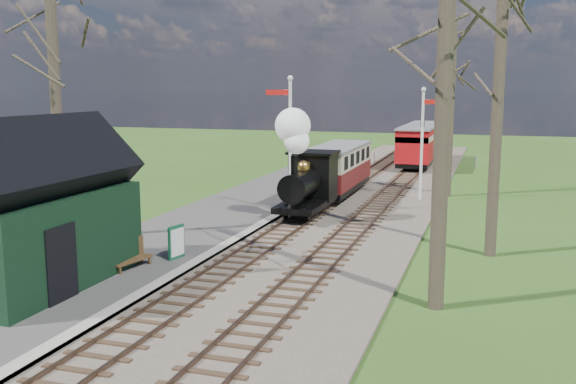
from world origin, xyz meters
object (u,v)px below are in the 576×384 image
object	(u,v)px
semaphore_far	(424,135)
locomotive	(305,170)
semaphore_near	(289,136)
bench	(128,255)
person	(124,240)
station_shed	(37,213)
red_carriage_b	(425,140)
red_carriage_a	(416,146)
coach	(338,167)
sign_board	(176,242)

from	to	relation	value
semaphore_far	locomotive	xyz separation A→B (m)	(-4.39, -6.04, -1.19)
semaphore_near	bench	distance (m)	10.41
bench	person	distance (m)	0.64
station_shed	red_carriage_b	size ratio (longest dim) A/B	1.10
semaphore_near	red_carriage_a	xyz separation A→B (m)	(3.37, 18.51, -1.97)
semaphore_far	red_carriage_b	size ratio (longest dim) A/B	1.00
red_carriage_b	semaphore_far	bearing A→B (deg)	-84.38
station_shed	semaphore_far	world-z (taller)	semaphore_far
coach	red_carriage_a	world-z (taller)	red_carriage_a
red_carriage_b	locomotive	bearing A→B (deg)	-96.20
semaphore_far	red_carriage_b	bearing A→B (deg)	95.62
station_shed	locomotive	bearing A→B (deg)	70.29
semaphore_far	bench	size ratio (longest dim) A/B	3.62
semaphore_far	sign_board	bearing A→B (deg)	-113.75
semaphore_far	bench	xyz separation A→B (m)	(-7.22, -15.74, -2.74)
station_shed	sign_board	size ratio (longest dim) A/B	5.74
station_shed	red_carriage_b	distance (m)	36.68
semaphore_far	semaphore_near	bearing A→B (deg)	-130.60
coach	person	world-z (taller)	coach
semaphore_near	semaphore_far	bearing A→B (deg)	49.40
sign_board	locomotive	bearing A→B (deg)	76.97
person	red_carriage_b	bearing A→B (deg)	1.12
coach	person	size ratio (longest dim) A/B	4.96
coach	semaphore_far	bearing A→B (deg)	-0.32
semaphore_near	red_carriage_b	xyz separation A→B (m)	(3.37, 24.01, -1.97)
semaphore_near	red_carriage_a	bearing A→B (deg)	79.69
station_shed	locomotive	distance (m)	12.70
person	coach	bearing A→B (deg)	-0.81
red_carriage_b	station_shed	bearing A→B (deg)	-100.84
semaphore_far	red_carriage_b	xyz separation A→B (m)	(-1.77, 18.01, -1.70)
red_carriage_a	person	world-z (taller)	red_carriage_a
coach	red_carriage_b	distance (m)	18.18
station_shed	locomotive	size ratio (longest dim) A/B	1.34
red_carriage_a	semaphore_far	bearing A→B (deg)	-81.93
red_carriage_a	person	size ratio (longest dim) A/B	3.76
semaphore_far	person	xyz separation A→B (m)	(-7.59, -15.36, -2.39)
person	station_shed	bearing A→B (deg)	168.80
semaphore_far	red_carriage_a	size ratio (longest dim) A/B	1.00
sign_board	red_carriage_a	bearing A→B (deg)	80.42
red_carriage_a	locomotive	bearing A→B (deg)	-98.01
sign_board	person	size ratio (longest dim) A/B	0.72
red_carriage_a	coach	bearing A→B (deg)	-101.76
red_carriage_b	bench	size ratio (longest dim) A/B	3.61
semaphore_far	red_carriage_a	world-z (taller)	semaphore_far
semaphore_near	locomotive	world-z (taller)	semaphore_near
semaphore_near	person	distance (m)	10.03
semaphore_far	sign_board	size ratio (longest dim) A/B	5.21
semaphore_near	semaphore_far	size ratio (longest dim) A/B	1.09
station_shed	bench	distance (m)	3.15
bench	red_carriage_a	bearing A→B (deg)	79.08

